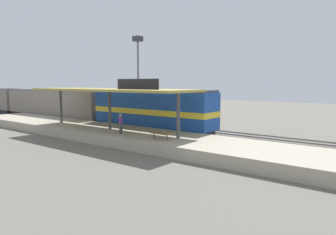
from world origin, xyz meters
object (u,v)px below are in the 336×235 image
(platform_bench, at_px, (161,134))
(freight_car, at_px, (126,108))
(locomotive, at_px, (152,110))
(light_mast, at_px, (138,60))
(person_waiting, at_px, (121,123))
(passenger_carriage_front, at_px, (54,104))

(platform_bench, bearing_deg, freight_car, 53.94)
(locomotive, relative_size, freight_car, 1.20)
(locomotive, xyz_separation_m, light_mast, (7.80, 9.21, 5.99))
(freight_car, bearing_deg, person_waiting, -136.23)
(locomotive, xyz_separation_m, passenger_carriage_front, (0.00, 18.00, -0.10))
(passenger_carriage_front, bearing_deg, light_mast, -48.43)
(platform_bench, height_order, light_mast, light_mast)
(passenger_carriage_front, height_order, freight_car, passenger_carriage_front)
(passenger_carriage_front, xyz_separation_m, light_mast, (7.80, -8.79, 6.08))
(passenger_carriage_front, height_order, person_waiting, passenger_carriage_front)
(platform_bench, relative_size, light_mast, 0.15)
(locomotive, xyz_separation_m, person_waiting, (-5.98, -1.62, -0.56))
(person_waiting, bearing_deg, locomotive, 15.17)
(person_waiting, bearing_deg, light_mast, 38.15)
(locomotive, bearing_deg, freight_car, 61.63)
(freight_car, distance_m, person_waiting, 14.66)
(platform_bench, xyz_separation_m, passenger_carriage_front, (6.00, 24.04, 0.97))
(locomotive, bearing_deg, platform_bench, -134.82)
(platform_bench, relative_size, freight_car, 0.14)
(freight_car, height_order, light_mast, light_mast)
(passenger_carriage_front, bearing_deg, locomotive, -90.00)
(passenger_carriage_front, distance_m, person_waiting, 20.52)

